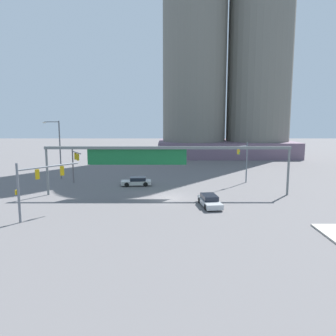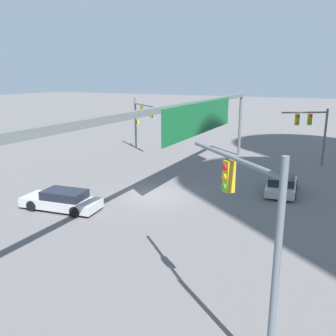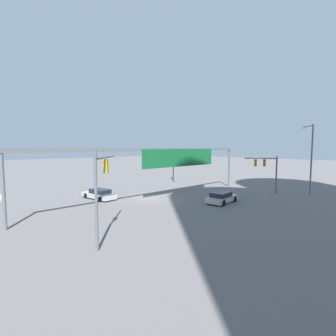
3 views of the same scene
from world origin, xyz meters
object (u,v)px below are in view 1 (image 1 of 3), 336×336
at_px(streetlamp_curved_arm, 59,146).
at_px(sedan_car_waiting_far, 137,181).
at_px(traffic_signal_opposite_side, 76,160).
at_px(traffic_signal_cross_street, 244,156).
at_px(traffic_signal_near_corner, 37,180).
at_px(sedan_car_approaching, 210,201).

xyz_separation_m(streetlamp_curved_arm, sedan_car_waiting_far, (12.63, -5.02, -4.69)).
relative_size(traffic_signal_opposite_side, traffic_signal_cross_street, 0.83).
xyz_separation_m(traffic_signal_near_corner, traffic_signal_cross_street, (23.55, 17.21, 0.28)).
xyz_separation_m(traffic_signal_near_corner, streetlamp_curved_arm, (-4.56, 20.73, 1.51)).
relative_size(traffic_signal_opposite_side, streetlamp_curved_arm, 0.55).
height_order(traffic_signal_cross_street, streetlamp_curved_arm, streetlamp_curved_arm).
bearing_deg(sedan_car_approaching, traffic_signal_cross_street, 146.15).
bearing_deg(sedan_car_waiting_far, streetlamp_curved_arm, -27.25).
height_order(traffic_signal_cross_street, sedan_car_waiting_far, traffic_signal_cross_street).
relative_size(traffic_signal_opposite_side, sedan_car_approaching, 1.02).
height_order(traffic_signal_opposite_side, traffic_signal_cross_street, traffic_signal_cross_street).
bearing_deg(streetlamp_curved_arm, sedan_car_approaching, 97.57).
distance_m(traffic_signal_cross_street, streetlamp_curved_arm, 28.35).
height_order(streetlamp_curved_arm, sedan_car_approaching, streetlamp_curved_arm).
bearing_deg(sedan_car_waiting_far, sedan_car_approaching, 123.38).
xyz_separation_m(traffic_signal_near_corner, sedan_car_waiting_far, (8.07, 15.72, -3.18)).
xyz_separation_m(traffic_signal_near_corner, sedan_car_approaching, (17.15, 4.49, -3.18)).
relative_size(traffic_signal_cross_street, streetlamp_curved_arm, 0.66).
distance_m(traffic_signal_cross_street, sedan_car_approaching, 14.65).
relative_size(traffic_signal_near_corner, sedan_car_waiting_far, 1.26).
bearing_deg(streetlamp_curved_arm, traffic_signal_cross_street, 127.24).
relative_size(traffic_signal_near_corner, traffic_signal_opposite_side, 1.10).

